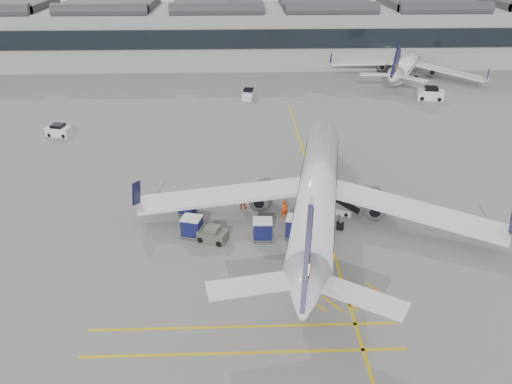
{
  "coord_description": "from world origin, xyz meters",
  "views": [
    {
      "loc": [
        1.93,
        -37.02,
        25.04
      ],
      "look_at": [
        3.33,
        3.02,
        4.0
      ],
      "focal_mm": 35.0,
      "sensor_mm": 36.0,
      "label": 1
    }
  ],
  "objects_px": {
    "belt_loader": "(334,207)",
    "ramp_agent_a": "(284,209)",
    "pushback_tug": "(213,235)",
    "baggage_cart_a": "(296,227)",
    "ramp_agent_b": "(242,200)",
    "airliner_main": "(317,191)"
  },
  "relations": [
    {
      "from": "belt_loader",
      "to": "ramp_agent_b",
      "type": "height_order",
      "value": "ramp_agent_b"
    },
    {
      "from": "belt_loader",
      "to": "pushback_tug",
      "type": "distance_m",
      "value": 12.96
    },
    {
      "from": "ramp_agent_a",
      "to": "pushback_tug",
      "type": "distance_m",
      "value": 7.83
    },
    {
      "from": "baggage_cart_a",
      "to": "ramp_agent_a",
      "type": "height_order",
      "value": "baggage_cart_a"
    },
    {
      "from": "ramp_agent_b",
      "to": "pushback_tug",
      "type": "distance_m",
      "value": 6.5
    },
    {
      "from": "baggage_cart_a",
      "to": "pushback_tug",
      "type": "relative_size",
      "value": 0.78
    },
    {
      "from": "baggage_cart_a",
      "to": "ramp_agent_a",
      "type": "distance_m",
      "value": 3.61
    },
    {
      "from": "airliner_main",
      "to": "pushback_tug",
      "type": "distance_m",
      "value": 10.8
    },
    {
      "from": "belt_loader",
      "to": "ramp_agent_a",
      "type": "relative_size",
      "value": 2.24
    },
    {
      "from": "ramp_agent_b",
      "to": "pushback_tug",
      "type": "xyz_separation_m",
      "value": [
        -2.69,
        -5.91,
        -0.35
      ]
    },
    {
      "from": "baggage_cart_a",
      "to": "ramp_agent_b",
      "type": "relative_size",
      "value": 1.17
    },
    {
      "from": "baggage_cart_a",
      "to": "ramp_agent_b",
      "type": "height_order",
      "value": "baggage_cart_a"
    },
    {
      "from": "pushback_tug",
      "to": "ramp_agent_a",
      "type": "bearing_deg",
      "value": 52.02
    },
    {
      "from": "belt_loader",
      "to": "airliner_main",
      "type": "bearing_deg",
      "value": -123.64
    },
    {
      "from": "belt_loader",
      "to": "ramp_agent_b",
      "type": "xyz_separation_m",
      "value": [
        -9.28,
        0.93,
        0.48
      ]
    },
    {
      "from": "belt_loader",
      "to": "ramp_agent_b",
      "type": "bearing_deg",
      "value": -162.02
    },
    {
      "from": "airliner_main",
      "to": "baggage_cart_a",
      "type": "relative_size",
      "value": 16.26
    },
    {
      "from": "pushback_tug",
      "to": "baggage_cart_a",
      "type": "bearing_deg",
      "value": 25.08
    },
    {
      "from": "ramp_agent_a",
      "to": "ramp_agent_b",
      "type": "xyz_separation_m",
      "value": [
        -4.12,
        2.07,
        0.03
      ]
    },
    {
      "from": "baggage_cart_a",
      "to": "pushback_tug",
      "type": "height_order",
      "value": "baggage_cart_a"
    },
    {
      "from": "ramp_agent_a",
      "to": "belt_loader",
      "type": "bearing_deg",
      "value": -6.32
    },
    {
      "from": "airliner_main",
      "to": "baggage_cart_a",
      "type": "distance_m",
      "value": 4.43
    }
  ]
}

